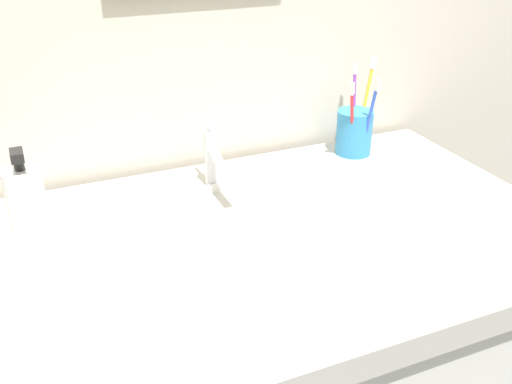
{
  "coord_description": "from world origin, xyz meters",
  "views": [
    {
      "loc": [
        -0.35,
        -0.76,
        1.33
      ],
      "look_at": [
        -0.03,
        -0.01,
        0.92
      ],
      "focal_mm": 40.65,
      "sensor_mm": 36.0,
      "label": 1
    }
  ],
  "objects_px": {
    "toothbrush_cup": "(354,132)",
    "soap_dispenser": "(26,201)",
    "toothbrush_red": "(352,115)",
    "toothbrush_yellow": "(366,97)",
    "toothbrush_purple": "(354,100)",
    "faucet": "(214,160)",
    "toothbrush_blue": "(371,113)"
  },
  "relations": [
    {
      "from": "toothbrush_purple",
      "to": "toothbrush_cup",
      "type": "bearing_deg",
      "value": -114.7
    },
    {
      "from": "faucet",
      "to": "toothbrush_blue",
      "type": "relative_size",
      "value": 0.91
    },
    {
      "from": "faucet",
      "to": "toothbrush_blue",
      "type": "bearing_deg",
      "value": 1.51
    },
    {
      "from": "faucet",
      "to": "toothbrush_yellow",
      "type": "height_order",
      "value": "toothbrush_yellow"
    },
    {
      "from": "soap_dispenser",
      "to": "faucet",
      "type": "bearing_deg",
      "value": 4.21
    },
    {
      "from": "toothbrush_purple",
      "to": "toothbrush_blue",
      "type": "xyz_separation_m",
      "value": [
        -0.01,
        -0.08,
        -0.0
      ]
    },
    {
      "from": "toothbrush_yellow",
      "to": "toothbrush_red",
      "type": "height_order",
      "value": "toothbrush_yellow"
    },
    {
      "from": "toothbrush_cup",
      "to": "toothbrush_yellow",
      "type": "xyz_separation_m",
      "value": [
        0.04,
        0.02,
        0.07
      ]
    },
    {
      "from": "toothbrush_cup",
      "to": "toothbrush_blue",
      "type": "relative_size",
      "value": 0.55
    },
    {
      "from": "faucet",
      "to": "toothbrush_purple",
      "type": "bearing_deg",
      "value": 13.54
    },
    {
      "from": "faucet",
      "to": "toothbrush_purple",
      "type": "relative_size",
      "value": 0.88
    },
    {
      "from": "toothbrush_red",
      "to": "toothbrush_yellow",
      "type": "bearing_deg",
      "value": 37.03
    },
    {
      "from": "soap_dispenser",
      "to": "toothbrush_purple",
      "type": "bearing_deg",
      "value": 9.06
    },
    {
      "from": "faucet",
      "to": "soap_dispenser",
      "type": "bearing_deg",
      "value": -175.79
    },
    {
      "from": "toothbrush_blue",
      "to": "soap_dispenser",
      "type": "bearing_deg",
      "value": -177.16
    },
    {
      "from": "toothbrush_red",
      "to": "toothbrush_cup",
      "type": "bearing_deg",
      "value": 46.28
    },
    {
      "from": "toothbrush_cup",
      "to": "soap_dispenser",
      "type": "xyz_separation_m",
      "value": [
        -0.68,
        -0.08,
        0.01
      ]
    },
    {
      "from": "toothbrush_cup",
      "to": "toothbrush_blue",
      "type": "xyz_separation_m",
      "value": [
        0.01,
        -0.04,
        0.06
      ]
    },
    {
      "from": "toothbrush_purple",
      "to": "soap_dispenser",
      "type": "height_order",
      "value": "toothbrush_purple"
    },
    {
      "from": "faucet",
      "to": "toothbrush_yellow",
      "type": "xyz_separation_m",
      "value": [
        0.38,
        0.07,
        0.05
      ]
    },
    {
      "from": "toothbrush_blue",
      "to": "toothbrush_red",
      "type": "height_order",
      "value": "toothbrush_blue"
    },
    {
      "from": "toothbrush_yellow",
      "to": "toothbrush_purple",
      "type": "xyz_separation_m",
      "value": [
        -0.02,
        0.02,
        -0.01
      ]
    },
    {
      "from": "faucet",
      "to": "soap_dispenser",
      "type": "distance_m",
      "value": 0.34
    },
    {
      "from": "toothbrush_blue",
      "to": "toothbrush_red",
      "type": "distance_m",
      "value": 0.04
    },
    {
      "from": "toothbrush_yellow",
      "to": "soap_dispenser",
      "type": "distance_m",
      "value": 0.72
    },
    {
      "from": "toothbrush_purple",
      "to": "toothbrush_red",
      "type": "distance_m",
      "value": 0.08
    },
    {
      "from": "toothbrush_purple",
      "to": "toothbrush_blue",
      "type": "relative_size",
      "value": 1.04
    },
    {
      "from": "toothbrush_yellow",
      "to": "toothbrush_purple",
      "type": "bearing_deg",
      "value": 143.43
    },
    {
      "from": "toothbrush_yellow",
      "to": "toothbrush_purple",
      "type": "relative_size",
      "value": 1.09
    },
    {
      "from": "toothbrush_cup",
      "to": "toothbrush_purple",
      "type": "relative_size",
      "value": 0.53
    },
    {
      "from": "faucet",
      "to": "toothbrush_red",
      "type": "bearing_deg",
      "value": 4.06
    },
    {
      "from": "toothbrush_cup",
      "to": "toothbrush_red",
      "type": "distance_m",
      "value": 0.07
    }
  ]
}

